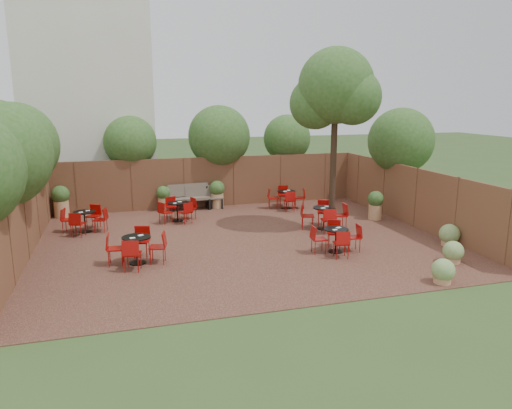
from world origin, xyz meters
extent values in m
plane|color=#354F23|center=(0.00, 0.00, 0.00)|extent=(80.00, 80.00, 0.00)
cube|color=#371B16|center=(0.00, 0.00, 0.01)|extent=(12.00, 10.00, 0.02)
cube|color=#4C2B1C|center=(0.00, 5.00, 1.00)|extent=(12.00, 0.08, 2.00)
cube|color=#4C2B1C|center=(-6.00, 0.00, 1.00)|extent=(0.08, 10.00, 2.00)
cube|color=#4C2B1C|center=(6.00, 0.00, 1.00)|extent=(0.08, 10.00, 2.00)
cube|color=beige|center=(-4.50, 8.00, 4.00)|extent=(5.00, 4.00, 8.00)
sphere|color=#2B511A|center=(-6.60, 3.00, 2.81)|extent=(2.71, 2.71, 2.71)
sphere|color=#2B511A|center=(-3.00, 5.70, 2.61)|extent=(2.02, 2.02, 2.02)
sphere|color=#2B511A|center=(0.50, 5.60, 2.75)|extent=(2.51, 2.51, 2.51)
sphere|color=#2B511A|center=(3.50, 5.80, 2.60)|extent=(2.01, 2.01, 2.01)
sphere|color=#2B511A|center=(6.60, 2.00, 2.73)|extent=(2.42, 2.42, 2.42)
cylinder|color=black|center=(3.13, 0.41, 2.45)|extent=(0.24, 0.24, 4.86)
sphere|color=#2B511A|center=(3.13, 0.41, 4.64)|extent=(2.36, 2.36, 2.36)
sphere|color=#2B511A|center=(2.63, 0.81, 4.10)|extent=(1.65, 1.65, 1.65)
sphere|color=#2B511A|center=(3.53, 0.01, 4.30)|extent=(1.72, 1.72, 1.72)
cube|color=brown|center=(-0.94, 4.55, 0.48)|extent=(1.66, 0.66, 0.05)
cube|color=brown|center=(-0.94, 4.77, 0.78)|extent=(1.63, 0.29, 0.49)
cube|color=black|center=(-1.68, 4.55, 0.24)|extent=(0.12, 0.49, 0.43)
cube|color=black|center=(-0.21, 4.55, 0.24)|extent=(0.12, 0.49, 0.43)
cube|color=brown|center=(-0.34, 4.55, 0.44)|extent=(1.47, 0.49, 0.05)
cube|color=brown|center=(-0.34, 4.74, 0.70)|extent=(1.46, 0.16, 0.44)
cube|color=black|center=(-1.01, 4.55, 0.21)|extent=(0.07, 0.44, 0.39)
cube|color=black|center=(0.32, 4.55, 0.21)|extent=(0.07, 0.44, 0.39)
cylinder|color=black|center=(-3.18, -1.25, 0.03)|extent=(0.43, 0.43, 0.03)
cylinder|color=black|center=(-3.18, -1.25, 0.38)|extent=(0.05, 0.05, 0.68)
cylinder|color=black|center=(-3.18, -1.25, 0.73)|extent=(0.74, 0.74, 0.03)
cube|color=white|center=(-3.06, -1.17, 0.75)|extent=(0.15, 0.12, 0.01)
cube|color=white|center=(-3.27, -1.37, 0.75)|extent=(0.15, 0.12, 0.01)
cylinder|color=black|center=(-1.61, 2.95, 0.03)|extent=(0.39, 0.39, 0.03)
cylinder|color=black|center=(-1.61, 2.95, 0.35)|extent=(0.04, 0.04, 0.63)
cylinder|color=black|center=(-1.61, 2.95, 0.67)|extent=(0.68, 0.68, 0.03)
cube|color=white|center=(-1.50, 3.02, 0.69)|extent=(0.15, 0.13, 0.01)
cube|color=white|center=(-1.70, 2.84, 0.69)|extent=(0.15, 0.13, 0.01)
cylinder|color=black|center=(2.77, 3.77, 0.03)|extent=(0.41, 0.41, 0.03)
cylinder|color=black|center=(2.77, 3.77, 0.37)|extent=(0.05, 0.05, 0.66)
cylinder|color=black|center=(2.77, 3.77, 0.70)|extent=(0.71, 0.71, 0.03)
cube|color=white|center=(2.88, 3.85, 0.72)|extent=(0.15, 0.13, 0.01)
cube|color=white|center=(2.68, 3.66, 0.72)|extent=(0.15, 0.13, 0.01)
cylinder|color=black|center=(-4.65, 2.35, 0.03)|extent=(0.40, 0.40, 0.03)
cylinder|color=black|center=(-4.65, 2.35, 0.36)|extent=(0.05, 0.05, 0.64)
cylinder|color=black|center=(-4.65, 2.35, 0.69)|extent=(0.69, 0.69, 0.03)
cube|color=white|center=(-4.54, 2.42, 0.71)|extent=(0.15, 0.13, 0.01)
cube|color=white|center=(-4.74, 2.24, 0.71)|extent=(0.15, 0.13, 0.01)
cylinder|color=black|center=(2.92, 0.52, 0.03)|extent=(0.43, 0.43, 0.03)
cylinder|color=black|center=(2.92, 0.52, 0.39)|extent=(0.05, 0.05, 0.69)
cylinder|color=black|center=(2.92, 0.52, 0.74)|extent=(0.75, 0.75, 0.03)
cube|color=white|center=(3.04, 0.60, 0.76)|extent=(0.16, 0.13, 0.01)
cube|color=white|center=(2.82, 0.40, 0.76)|extent=(0.16, 0.13, 0.01)
cylinder|color=black|center=(2.22, -1.83, 0.03)|extent=(0.40, 0.40, 0.03)
cylinder|color=black|center=(2.22, -1.83, 0.36)|extent=(0.05, 0.05, 0.64)
cylinder|color=black|center=(2.22, -1.83, 0.68)|extent=(0.69, 0.69, 0.03)
cube|color=white|center=(2.33, -1.75, 0.70)|extent=(0.14, 0.12, 0.01)
cube|color=white|center=(2.13, -1.94, 0.70)|extent=(0.14, 0.12, 0.01)
cylinder|color=tan|center=(-1.91, 4.70, 0.27)|extent=(0.44, 0.44, 0.51)
sphere|color=#2B511A|center=(-1.91, 4.70, 0.72)|extent=(0.53, 0.53, 0.53)
cylinder|color=tan|center=(0.18, 4.63, 0.30)|extent=(0.49, 0.49, 0.57)
sphere|color=#2B511A|center=(0.18, 4.63, 0.81)|extent=(0.59, 0.59, 0.59)
cylinder|color=tan|center=(-5.58, 4.70, 0.32)|extent=(0.53, 0.53, 0.61)
sphere|color=#2B511A|center=(-5.58, 4.70, 0.87)|extent=(0.64, 0.64, 0.64)
cylinder|color=tan|center=(5.22, 1.23, 0.29)|extent=(0.47, 0.47, 0.53)
sphere|color=#2B511A|center=(5.22, 1.23, 0.76)|extent=(0.56, 0.56, 0.56)
cylinder|color=tan|center=(4.79, -3.51, 0.11)|extent=(0.40, 0.40, 0.18)
sphere|color=#70924B|center=(4.79, -3.51, 0.33)|extent=(0.54, 0.54, 0.54)
cylinder|color=tan|center=(3.61, -4.65, 0.11)|extent=(0.40, 0.40, 0.18)
sphere|color=#70924B|center=(3.61, -4.65, 0.33)|extent=(0.54, 0.54, 0.54)
cylinder|color=tan|center=(5.70, -2.19, 0.12)|extent=(0.43, 0.43, 0.20)
sphere|color=#70924B|center=(5.70, -2.19, 0.37)|extent=(0.59, 0.59, 0.59)
camera|label=1|loc=(-3.52, -13.53, 4.22)|focal=33.51mm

